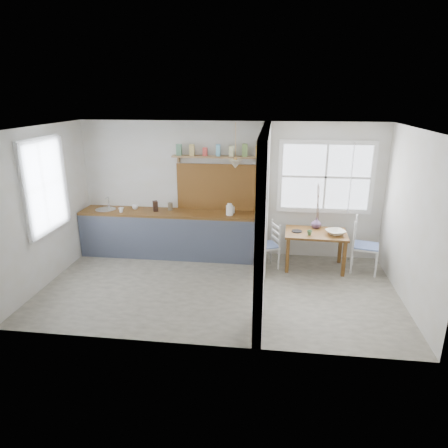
# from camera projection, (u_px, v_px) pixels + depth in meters

# --- Properties ---
(floor) EXTENTS (5.80, 3.20, 0.01)m
(floor) POSITION_uv_depth(u_px,v_px,m) (219.00, 288.00, 6.64)
(floor) COLOR gray
(floor) RESTS_ON ground
(ceiling) EXTENTS (5.80, 3.20, 0.01)m
(ceiling) POSITION_uv_depth(u_px,v_px,m) (218.00, 128.00, 5.83)
(ceiling) COLOR silver
(ceiling) RESTS_ON walls
(walls) EXTENTS (5.81, 3.21, 2.60)m
(walls) POSITION_uv_depth(u_px,v_px,m) (218.00, 213.00, 6.23)
(walls) COLOR silver
(walls) RESTS_ON floor
(partition) EXTENTS (0.12, 3.20, 2.60)m
(partition) POSITION_uv_depth(u_px,v_px,m) (264.00, 204.00, 6.16)
(partition) COLOR silver
(partition) RESTS_ON floor
(kitchen_window) EXTENTS (0.10, 1.16, 1.50)m
(kitchen_window) POSITION_uv_depth(u_px,v_px,m) (43.00, 186.00, 6.46)
(kitchen_window) COLOR white
(kitchen_window) RESTS_ON walls
(nook_window) EXTENTS (1.76, 0.10, 1.30)m
(nook_window) POSITION_uv_depth(u_px,v_px,m) (326.00, 177.00, 7.40)
(nook_window) COLOR white
(nook_window) RESTS_ON walls
(counter) EXTENTS (3.50, 0.60, 0.90)m
(counter) POSITION_uv_depth(u_px,v_px,m) (171.00, 233.00, 7.88)
(counter) COLOR brown
(counter) RESTS_ON floor
(sink) EXTENTS (0.40, 0.40, 0.02)m
(sink) POSITION_uv_depth(u_px,v_px,m) (106.00, 210.00, 7.87)
(sink) COLOR silver
(sink) RESTS_ON counter
(backsplash) EXTENTS (1.65, 0.03, 0.90)m
(backsplash) POSITION_uv_depth(u_px,v_px,m) (219.00, 187.00, 7.73)
(backsplash) COLOR brown
(backsplash) RESTS_ON walls
(shelf) EXTENTS (1.75, 0.20, 0.21)m
(shelf) POSITION_uv_depth(u_px,v_px,m) (218.00, 154.00, 7.44)
(shelf) COLOR #9E6E40
(shelf) RESTS_ON walls
(pendant_lamp) EXTENTS (0.26, 0.26, 0.16)m
(pendant_lamp) POSITION_uv_depth(u_px,v_px,m) (235.00, 164.00, 7.12)
(pendant_lamp) COLOR beige
(pendant_lamp) RESTS_ON ceiling
(utensil_rail) EXTENTS (0.02, 0.50, 0.02)m
(utensil_rail) POSITION_uv_depth(u_px,v_px,m) (260.00, 191.00, 6.96)
(utensil_rail) COLOR silver
(utensil_rail) RESTS_ON partition
(dining_table) EXTENTS (1.13, 0.78, 0.69)m
(dining_table) POSITION_uv_depth(u_px,v_px,m) (315.00, 250.00, 7.33)
(dining_table) COLOR brown
(dining_table) RESTS_ON floor
(chair_left) EXTENTS (0.51, 0.51, 0.86)m
(chair_left) POSITION_uv_depth(u_px,v_px,m) (267.00, 245.00, 7.33)
(chair_left) COLOR silver
(chair_left) RESTS_ON floor
(chair_right) EXTENTS (0.55, 0.55, 0.99)m
(chair_right) POSITION_uv_depth(u_px,v_px,m) (366.00, 246.00, 7.12)
(chair_right) COLOR silver
(chair_right) RESTS_ON floor
(kettle) EXTENTS (0.20, 0.17, 0.22)m
(kettle) POSITION_uv_depth(u_px,v_px,m) (230.00, 209.00, 7.48)
(kettle) COLOR white
(kettle) RESTS_ON counter
(mug_a) EXTENTS (0.11, 0.11, 0.09)m
(mug_a) POSITION_uv_depth(u_px,v_px,m) (121.00, 210.00, 7.67)
(mug_a) COLOR silver
(mug_a) RESTS_ON counter
(mug_b) EXTENTS (0.15, 0.15, 0.09)m
(mug_b) POSITION_uv_depth(u_px,v_px,m) (135.00, 207.00, 7.87)
(mug_b) COLOR white
(mug_b) RESTS_ON counter
(knife_block) EXTENTS (0.13, 0.15, 0.20)m
(knife_block) POSITION_uv_depth(u_px,v_px,m) (155.00, 206.00, 7.74)
(knife_block) COLOR #42271B
(knife_block) RESTS_ON counter
(jar) EXTENTS (0.12, 0.12, 0.15)m
(jar) POSITION_uv_depth(u_px,v_px,m) (170.00, 206.00, 7.81)
(jar) COLOR brown
(jar) RESTS_ON counter
(towel_magenta) EXTENTS (0.02, 0.03, 0.56)m
(towel_magenta) POSITION_uv_depth(u_px,v_px,m) (257.00, 252.00, 7.42)
(towel_magenta) COLOR #B81E4C
(towel_magenta) RESTS_ON counter
(towel_orange) EXTENTS (0.02, 0.03, 0.47)m
(towel_orange) POSITION_uv_depth(u_px,v_px,m) (256.00, 254.00, 7.37)
(towel_orange) COLOR #C2470F
(towel_orange) RESTS_ON counter
(bowl) EXTENTS (0.43, 0.43, 0.08)m
(bowl) POSITION_uv_depth(u_px,v_px,m) (336.00, 232.00, 7.10)
(bowl) COLOR white
(bowl) RESTS_ON dining_table
(table_cup) EXTENTS (0.10, 0.10, 0.09)m
(table_cup) POSITION_uv_depth(u_px,v_px,m) (309.00, 233.00, 7.07)
(table_cup) COLOR #4C7A50
(table_cup) RESTS_ON dining_table
(plate) EXTENTS (0.25, 0.25, 0.02)m
(plate) POSITION_uv_depth(u_px,v_px,m) (297.00, 231.00, 7.26)
(plate) COLOR black
(plate) RESTS_ON dining_table
(vase) EXTENTS (0.20, 0.20, 0.19)m
(vase) POSITION_uv_depth(u_px,v_px,m) (316.00, 223.00, 7.43)
(vase) COLOR #61456C
(vase) RESTS_ON dining_table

